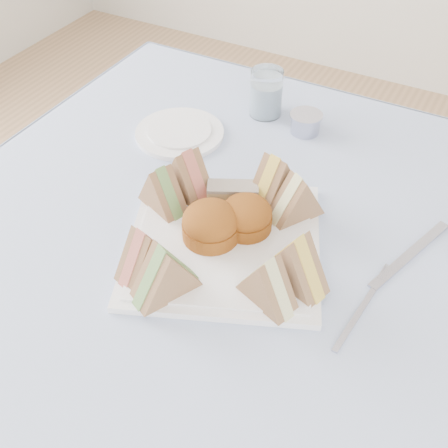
% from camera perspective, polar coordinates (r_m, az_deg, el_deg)
% --- Properties ---
extents(floor, '(4.00, 4.00, 0.00)m').
position_cam_1_polar(floor, '(1.57, 0.32, -20.04)').
color(floor, '#9E7751').
rests_on(floor, ground).
extents(table, '(0.90, 0.90, 0.74)m').
position_cam_1_polar(table, '(1.25, 0.39, -12.42)').
color(table, brown).
rests_on(table, floor).
extents(tablecloth, '(1.02, 1.02, 0.01)m').
position_cam_1_polar(tablecloth, '(0.97, 0.49, 0.12)').
color(tablecloth, '#A2BBE2').
rests_on(tablecloth, table).
extents(serving_plate, '(0.40, 0.40, 0.01)m').
position_cam_1_polar(serving_plate, '(0.92, 0.00, -2.00)').
color(serving_plate, white).
rests_on(serving_plate, tablecloth).
extents(sandwich_fl_a, '(0.07, 0.10, 0.08)m').
position_cam_1_polar(sandwich_fl_a, '(0.85, -8.16, -2.70)').
color(sandwich_fl_a, '#8D5E43').
rests_on(sandwich_fl_a, serving_plate).
extents(sandwich_fl_b, '(0.09, 0.11, 0.09)m').
position_cam_1_polar(sandwich_fl_b, '(0.81, -6.06, -4.68)').
color(sandwich_fl_b, '#8D5E43').
rests_on(sandwich_fl_b, serving_plate).
extents(sandwich_fr_a, '(0.11, 0.08, 0.09)m').
position_cam_1_polar(sandwich_fr_a, '(0.83, 7.31, -3.64)').
color(sandwich_fr_a, '#8D5E43').
rests_on(sandwich_fr_a, serving_plate).
extents(sandwich_fr_b, '(0.10, 0.07, 0.08)m').
position_cam_1_polar(sandwich_fr_b, '(0.80, 4.47, -5.70)').
color(sandwich_fr_b, '#8D5E43').
rests_on(sandwich_fr_b, serving_plate).
extents(sandwich_bl_a, '(0.10, 0.08, 0.08)m').
position_cam_1_polar(sandwich_bl_a, '(0.96, -6.33, 3.70)').
color(sandwich_bl_a, '#8D5E43').
rests_on(sandwich_bl_a, serving_plate).
extents(sandwich_bl_b, '(0.12, 0.09, 0.09)m').
position_cam_1_polar(sandwich_bl_b, '(0.98, -3.68, 5.22)').
color(sandwich_bl_b, '#8D5E43').
rests_on(sandwich_bl_b, serving_plate).
extents(sandwich_br_a, '(0.09, 0.11, 0.09)m').
position_cam_1_polar(sandwich_br_a, '(0.94, 7.38, 2.83)').
color(sandwich_br_a, '#8D5E43').
rests_on(sandwich_br_a, serving_plate).
extents(sandwich_br_b, '(0.07, 0.11, 0.09)m').
position_cam_1_polar(sandwich_br_b, '(0.97, 5.10, 4.64)').
color(sandwich_br_b, '#8D5E43').
rests_on(sandwich_br_b, serving_plate).
extents(scone_left, '(0.13, 0.13, 0.06)m').
position_cam_1_polar(scone_left, '(0.90, -1.37, 0.04)').
color(scone_left, '#72360B').
rests_on(scone_left, serving_plate).
extents(scone_right, '(0.12, 0.12, 0.06)m').
position_cam_1_polar(scone_right, '(0.92, 2.27, 0.85)').
color(scone_right, '#72360B').
rests_on(scone_right, serving_plate).
extents(pastry_slice, '(0.09, 0.07, 0.04)m').
position_cam_1_polar(pastry_slice, '(0.97, 0.90, 3.02)').
color(pastry_slice, tan).
rests_on(pastry_slice, serving_plate).
extents(side_plate, '(0.22, 0.22, 0.01)m').
position_cam_1_polar(side_plate, '(1.17, -4.53, 9.19)').
color(side_plate, white).
rests_on(side_plate, tablecloth).
extents(water_glass, '(0.09, 0.09, 0.10)m').
position_cam_1_polar(water_glass, '(1.22, 4.31, 13.14)').
color(water_glass, white).
rests_on(water_glass, tablecloth).
extents(tea_strainer, '(0.08, 0.08, 0.04)m').
position_cam_1_polar(tea_strainer, '(1.18, 8.27, 10.03)').
color(tea_strainer, '#A6A6B9').
rests_on(tea_strainer, tablecloth).
extents(knife, '(0.08, 0.20, 0.00)m').
position_cam_1_polar(knife, '(0.96, 18.39, -2.94)').
color(knife, '#A6A6B9').
rests_on(knife, tablecloth).
extents(fork, '(0.03, 0.16, 0.00)m').
position_cam_1_polar(fork, '(0.85, 13.50, -8.84)').
color(fork, '#A6A6B9').
rests_on(fork, tablecloth).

